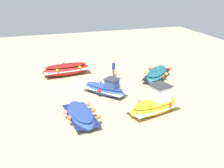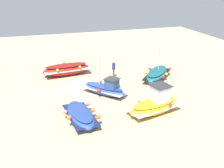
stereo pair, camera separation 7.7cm
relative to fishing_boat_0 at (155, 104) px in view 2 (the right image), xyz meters
The scene contains 7 objects.
ground_plane 7.24m from the fishing_boat_0, 31.82° to the left, with size 50.28×50.28×0.00m, color tan.
fishing_boat_0 is the anchor object (origin of this frame).
fishing_boat_1 4.95m from the fishing_boat_0, 31.85° to the left, with size 4.03×3.66×3.53m.
fishing_boat_2 11.22m from the fishing_boat_0, 26.80° to the left, with size 2.56×5.03×1.24m.
fishing_boat_3 5.50m from the fishing_boat_0, 84.63° to the left, with size 4.08×2.35×0.94m.
fishing_boat_4 6.89m from the fishing_boat_0, 28.03° to the right, with size 4.29×4.17×3.68m.
person_walking 7.74m from the fishing_boat_0, ahead, with size 0.32×0.32×1.76m.
Camera 2 is at (-21.18, 4.29, 9.29)m, focal length 41.15 mm.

